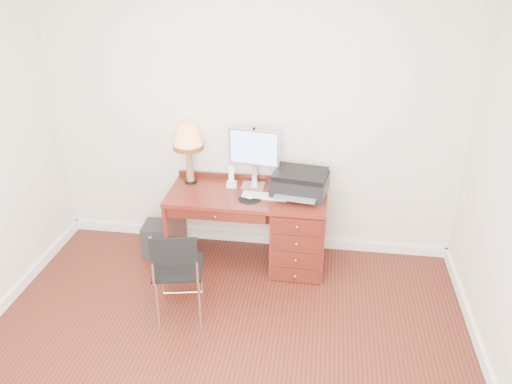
% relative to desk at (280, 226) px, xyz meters
% --- Properties ---
extents(ground, '(4.00, 4.00, 0.00)m').
position_rel_desk_xyz_m(ground, '(-0.32, -1.40, -0.41)').
color(ground, '#3B140D').
rests_on(ground, ground).
extents(room_shell, '(4.00, 4.00, 4.00)m').
position_rel_desk_xyz_m(room_shell, '(-0.32, -0.77, -0.36)').
color(room_shell, silver).
rests_on(room_shell, ground).
extents(desk, '(1.50, 0.67, 0.75)m').
position_rel_desk_xyz_m(desk, '(0.00, 0.00, 0.00)').
color(desk, maroon).
rests_on(desk, ground).
extents(monitor, '(0.49, 0.19, 0.57)m').
position_rel_desk_xyz_m(monitor, '(-0.29, 0.19, 0.69)').
color(monitor, silver).
rests_on(monitor, desk).
extents(keyboard, '(0.43, 0.14, 0.02)m').
position_rel_desk_xyz_m(keyboard, '(-0.15, -0.05, 0.35)').
color(keyboard, white).
rests_on(keyboard, desk).
extents(mouse_pad, '(0.21, 0.21, 0.04)m').
position_rel_desk_xyz_m(mouse_pad, '(-0.28, -0.12, 0.35)').
color(mouse_pad, black).
rests_on(mouse_pad, desk).
extents(printer, '(0.55, 0.46, 0.22)m').
position_rel_desk_xyz_m(printer, '(0.17, 0.07, 0.45)').
color(printer, black).
rests_on(printer, desk).
extents(leg_lamp, '(0.29, 0.29, 0.60)m').
position_rel_desk_xyz_m(leg_lamp, '(-0.91, 0.16, 0.78)').
color(leg_lamp, black).
rests_on(leg_lamp, desk).
extents(phone, '(0.11, 0.11, 0.21)m').
position_rel_desk_xyz_m(phone, '(-0.50, 0.13, 0.40)').
color(phone, white).
rests_on(phone, desk).
extents(pen_cup, '(0.08, 0.08, 0.10)m').
position_rel_desk_xyz_m(pen_cup, '(0.09, 0.20, 0.39)').
color(pen_cup, black).
rests_on(pen_cup, desk).
extents(chair, '(0.48, 0.48, 0.86)m').
position_rel_desk_xyz_m(chair, '(-0.77, -0.92, 0.11)').
color(chair, black).
rests_on(chair, ground).
extents(equipment_box, '(0.30, 0.30, 0.33)m').
position_rel_desk_xyz_m(equipment_box, '(-1.24, -0.00, -0.25)').
color(equipment_box, black).
rests_on(equipment_box, ground).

